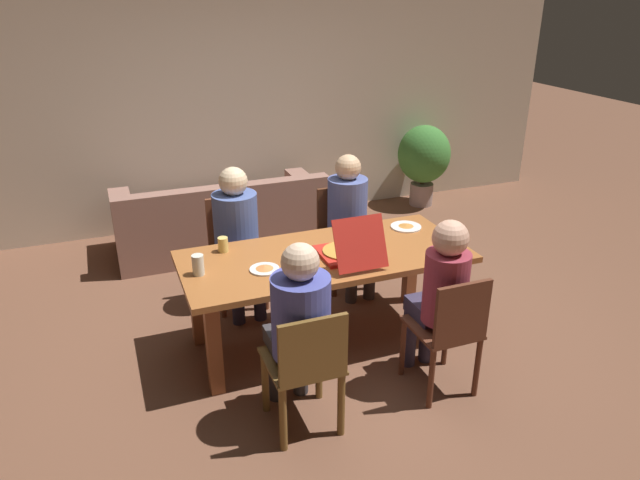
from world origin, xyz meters
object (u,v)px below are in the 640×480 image
Objects in this scene: person_1 at (440,289)px; plate_0 at (406,226)px; pizza_box_0 at (347,251)px; couch at (221,222)px; chair_0 at (235,247)px; chair_1 at (450,329)px; person_2 at (298,319)px; chair_3 at (343,234)px; dining_table at (325,267)px; drinking_glass_2 at (378,231)px; drinking_glass_1 at (198,265)px; person_0 at (237,228)px; potted_plant at (424,157)px; person_3 at (350,213)px; chair_2 at (306,367)px; drinking_glass_0 at (223,245)px; plate_1 at (264,269)px.

plate_0 is at bearing 74.27° from person_1.
pizza_box_0 reaches higher than couch.
pizza_box_0 is (0.59, -0.99, 0.29)m from chair_0.
person_2 is at bearing 173.62° from chair_1.
chair_3 is (0.00, 1.58, -0.24)m from person_1.
drinking_glass_2 reaches higher than dining_table.
chair_1 reaches higher than drinking_glass_1.
drinking_glass_2 is (1.37, 0.09, -0.00)m from drinking_glass_1.
drinking_glass_2 is (0.93, -0.65, 0.09)m from person_0.
chair_0 is 3.06m from potted_plant.
person_1 is at bearing -90.00° from person_3.
chair_2 is (0.00, -1.62, -0.25)m from person_0.
person_1 is 1.59m from drinking_glass_1.
chair_2 is at bearing -119.33° from chair_3.
plate_0 is (0.27, -0.62, 0.27)m from chair_3.
pizza_box_0 is (-0.39, -0.97, 0.31)m from chair_3.
pizza_box_0 reaches higher than drinking_glass_1.
chair_1 is at bearing -87.09° from drinking_glass_2.
chair_0 reaches higher than drinking_glass_0.
potted_plant is at bearing 56.49° from plate_0.
plate_0 and plate_1 have the same top height.
chair_3 is at bearing 25.08° from drinking_glass_0.
person_1 is 0.99m from plate_0.
pizza_box_0 is 0.90m from drinking_glass_0.
person_2 is 1.39× the size of chair_3.
chair_1 is 1.69m from drinking_glass_1.
chair_0 is at bearing 63.20° from drinking_glass_1.
person_2 is (-0.46, -0.76, 0.09)m from dining_table.
dining_table is 14.93× the size of drinking_glass_2.
chair_3 is 0.89× the size of potted_plant.
plate_1 is at bearing 178.33° from pizza_box_0.
chair_3 is at bearing 68.24° from pizza_box_0.
chair_2 reaches higher than couch.
pizza_box_0 reaches higher than drinking_glass_0.
dining_table is 0.88m from person_0.
person_0 is 1.38× the size of chair_1.
drinking_glass_2 is (-0.05, 0.82, 0.09)m from person_1.
drinking_glass_0 is at bearing -160.19° from person_3.
pizza_box_0 is at bearing -148.82° from drinking_glass_2.
drinking_glass_2 is (-0.32, -0.14, 0.06)m from plate_0.
drinking_glass_0 reaches higher than dining_table.
plate_0 is at bearing 41.79° from chair_2.
chair_1 is 3.58× the size of plate_0.
plate_0 is at bearing -22.15° from person_0.
person_3 is (0.98, 1.61, 0.25)m from chair_2.
chair_3 is 0.83m from drinking_glass_2.
person_1 is at bearing -90.00° from chair_3.
person_2 is at bearing -88.83° from plate_1.
chair_3 is at bearing 86.35° from drinking_glass_2.
chair_3 is at bearing 31.08° from drinking_glass_1.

